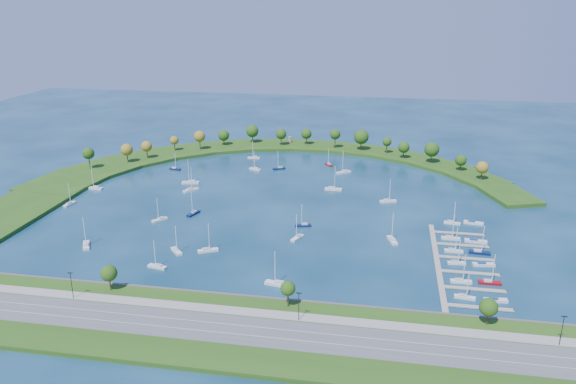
% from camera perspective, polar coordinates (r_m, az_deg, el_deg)
% --- Properties ---
extents(ground, '(700.00, 700.00, 0.00)m').
position_cam_1_polar(ground, '(295.80, -1.12, -0.99)').
color(ground, '#07283D').
rests_on(ground, ground).
extents(south_shoreline, '(420.00, 43.10, 11.60)m').
position_cam_1_polar(south_shoreline, '(188.04, -8.61, -13.32)').
color(south_shoreline, '#234813').
rests_on(south_shoreline, ground).
extents(breakwater, '(286.74, 247.64, 2.00)m').
position_cam_1_polar(breakwater, '(351.37, -7.01, 2.28)').
color(breakwater, '#234813').
rests_on(breakwater, ground).
extents(breakwater_trees, '(242.16, 92.29, 14.32)m').
position_cam_1_polar(breakwater_trees, '(378.61, 1.00, 5.11)').
color(breakwater_trees, '#382314').
rests_on(breakwater_trees, breakwater).
extents(harbor_tower, '(2.60, 2.60, 4.28)m').
position_cam_1_polar(harbor_tower, '(411.40, 0.18, 5.34)').
color(harbor_tower, gray).
rests_on(harbor_tower, breakwater).
extents(dock_system, '(24.28, 82.00, 1.60)m').
position_cam_1_polar(dock_system, '(236.27, 16.71, -7.07)').
color(dock_system, gray).
rests_on(dock_system, ground).
extents(moored_boat_0, '(6.63, 7.62, 11.65)m').
position_cam_1_polar(moored_boat_0, '(277.12, -12.90, -2.69)').
color(moored_boat_0, silver).
rests_on(moored_boat_0, ground).
extents(moored_boat_1, '(5.11, 9.39, 13.30)m').
position_cam_1_polar(moored_boat_1, '(251.59, 10.56, -4.77)').
color(moored_boat_1, silver).
rests_on(moored_boat_1, ground).
extents(moored_boat_2, '(9.55, 2.69, 14.02)m').
position_cam_1_polar(moored_boat_2, '(314.35, 4.61, 0.36)').
color(moored_boat_2, silver).
rests_on(moored_boat_2, ground).
extents(moored_boat_3, '(7.77, 3.91, 11.00)m').
position_cam_1_polar(moored_boat_3, '(263.61, 1.56, -3.33)').
color(moored_boat_3, '#0A1740').
rests_on(moored_boat_3, ground).
extents(moored_boat_4, '(8.78, 6.19, 12.72)m').
position_cam_1_polar(moored_boat_4, '(240.15, -8.16, -5.83)').
color(moored_boat_4, silver).
rests_on(moored_boat_4, ground).
extents(moored_boat_5, '(9.03, 5.23, 12.81)m').
position_cam_1_polar(moored_boat_5, '(299.20, 10.11, -0.87)').
color(moored_boat_5, silver).
rests_on(moored_boat_5, ground).
extents(moored_boat_6, '(9.57, 4.32, 13.58)m').
position_cam_1_polar(moored_boat_6, '(211.35, -1.10, -9.23)').
color(moored_boat_6, silver).
rests_on(moored_boat_6, ground).
extents(moored_boat_7, '(5.89, 7.03, 10.62)m').
position_cam_1_polar(moored_boat_7, '(361.84, 4.17, 2.85)').
color(moored_boat_7, maroon).
rests_on(moored_boat_7, ground).
extents(moored_boat_8, '(3.55, 8.08, 11.48)m').
position_cam_1_polar(moored_boat_8, '(312.04, -21.31, -1.08)').
color(moored_boat_8, silver).
rests_on(moored_boat_8, ground).
extents(moored_boat_9, '(8.25, 2.83, 11.93)m').
position_cam_1_polar(moored_boat_9, '(377.55, -3.49, 3.55)').
color(moored_boat_9, silver).
rests_on(moored_boat_9, ground).
extents(moored_boat_10, '(8.44, 5.68, 12.14)m').
position_cam_1_polar(moored_boat_10, '(351.56, -3.34, 2.39)').
color(moored_boat_10, silver).
rests_on(moored_boat_10, ground).
extents(moored_boat_11, '(6.63, 9.27, 13.46)m').
position_cam_1_polar(moored_boat_11, '(257.51, -19.83, -5.06)').
color(moored_boat_11, silver).
rests_on(moored_boat_11, ground).
extents(moored_boat_12, '(8.00, 6.02, 11.74)m').
position_cam_1_polar(moored_boat_12, '(352.47, -0.91, 2.46)').
color(moored_boat_12, '#0A1740').
rests_on(moored_boat_12, ground).
extents(moored_boat_13, '(7.22, 7.75, 12.18)m').
position_cam_1_polar(moored_boat_13, '(241.84, -11.28, -5.83)').
color(moored_boat_13, silver).
rests_on(moored_boat_13, ground).
extents(moored_boat_14, '(5.32, 8.28, 11.85)m').
position_cam_1_polar(moored_boat_14, '(250.01, 0.96, -4.60)').
color(moored_boat_14, silver).
rests_on(moored_boat_14, ground).
extents(moored_boat_15, '(4.87, 8.73, 12.37)m').
position_cam_1_polar(moored_boat_15, '(281.73, -9.59, -2.10)').
color(moored_boat_15, '#0A1740').
rests_on(moored_boat_15, ground).
extents(moored_boat_16, '(7.62, 3.71, 10.80)m').
position_cam_1_polar(moored_boat_16, '(358.52, -11.41, 2.37)').
color(moored_boat_16, '#0A1740').
rests_on(moored_boat_16, ground).
extents(moored_boat_17, '(9.32, 3.18, 13.48)m').
position_cam_1_polar(moored_boat_17, '(333.25, -19.03, 0.43)').
color(moored_boat_17, silver).
rests_on(moored_boat_17, ground).
extents(moored_boat_18, '(10.22, 4.57, 14.51)m').
position_cam_1_polar(moored_boat_18, '(329.64, -9.86, 1.02)').
color(moored_boat_18, silver).
rests_on(moored_boat_18, ground).
extents(moored_boat_19, '(9.12, 7.79, 13.86)m').
position_cam_1_polar(moored_boat_19, '(345.97, 5.69, 2.07)').
color(moored_boat_19, silver).
rests_on(moored_boat_19, ground).
extents(moored_boat_20, '(8.21, 3.83, 11.65)m').
position_cam_1_polar(moored_boat_20, '(230.01, -13.15, -7.32)').
color(moored_boat_20, silver).
rests_on(moored_boat_20, ground).
extents(moored_boat_21, '(7.84, 8.75, 13.54)m').
position_cam_1_polar(moored_boat_21, '(316.32, -9.85, 0.25)').
color(moored_boat_21, silver).
rests_on(moored_boat_21, ground).
extents(docked_boat_0, '(7.54, 2.99, 10.78)m').
position_cam_1_polar(docked_boat_0, '(212.32, 17.52, -10.08)').
color(docked_boat_0, silver).
rests_on(docked_boat_0, ground).
extents(docked_boat_1, '(8.35, 3.13, 1.66)m').
position_cam_1_polar(docked_boat_1, '(213.92, 20.34, -10.26)').
color(docked_boat_1, silver).
rests_on(docked_boat_1, ground).
extents(docked_boat_2, '(7.93, 2.40, 11.58)m').
position_cam_1_polar(docked_boat_2, '(222.84, 17.17, -8.59)').
color(docked_boat_2, silver).
rests_on(docked_boat_2, ground).
extents(docked_boat_3, '(8.35, 2.46, 12.23)m').
position_cam_1_polar(docked_boat_3, '(225.26, 19.82, -8.58)').
color(docked_boat_3, maroon).
rests_on(docked_boat_3, ground).
extents(docked_boat_4, '(7.35, 2.73, 10.57)m').
position_cam_1_polar(docked_boat_4, '(237.12, 16.75, -6.84)').
color(docked_boat_4, silver).
rests_on(docked_boat_4, ground).
extents(docked_boat_5, '(8.99, 3.65, 1.78)m').
position_cam_1_polar(docked_boat_5, '(239.03, 19.24, -6.95)').
color(docked_boat_5, silver).
rests_on(docked_boat_5, ground).
extents(docked_boat_6, '(7.73, 2.35, 11.29)m').
position_cam_1_polar(docked_boat_6, '(247.51, 16.48, -5.69)').
color(docked_boat_6, silver).
rests_on(docked_boat_6, ground).
extents(docked_boat_7, '(8.88, 3.17, 12.79)m').
position_cam_1_polar(docked_boat_7, '(249.18, 18.88, -5.76)').
color(docked_boat_7, '#0A1740').
rests_on(docked_boat_7, ground).
extents(docked_boat_8, '(8.16, 2.36, 11.96)m').
position_cam_1_polar(docked_boat_8, '(259.81, 16.20, -4.46)').
color(docked_boat_8, silver).
rests_on(docked_boat_8, ground).
extents(docked_boat_9, '(9.69, 3.59, 1.93)m').
position_cam_1_polar(docked_boat_9, '(259.92, 18.52, -4.74)').
color(docked_boat_9, silver).
rests_on(docked_boat_9, ground).
extents(docked_boat_10, '(7.84, 3.34, 11.16)m').
position_cam_1_polar(docked_boat_10, '(277.48, 16.34, -2.96)').
color(docked_boat_10, silver).
rests_on(docked_boat_10, ground).
extents(docked_boat_11, '(9.30, 4.02, 1.84)m').
position_cam_1_polar(docked_boat_11, '(280.56, 18.32, -2.97)').
color(docked_boat_11, silver).
rests_on(docked_boat_11, ground).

